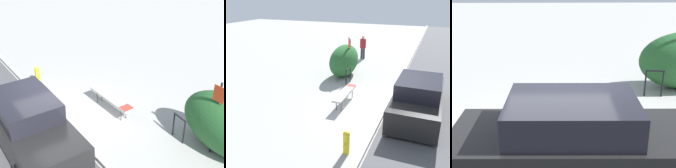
# 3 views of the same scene
# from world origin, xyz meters

# --- Properties ---
(ground_plane) EXTENTS (60.00, 60.00, 0.00)m
(ground_plane) POSITION_xyz_m (0.00, 0.00, 0.00)
(ground_plane) COLOR #9E9E99
(curb) EXTENTS (60.00, 0.20, 0.13)m
(curb) POSITION_xyz_m (0.00, 0.00, 0.07)
(curb) COLOR #A8A8A3
(curb) RESTS_ON ground_plane
(bench) EXTENTS (2.13, 0.42, 0.55)m
(bench) POSITION_xyz_m (0.25, 1.78, 0.49)
(bench) COLOR #515156
(bench) RESTS_ON ground_plane
(bike_rack) EXTENTS (0.55, 0.12, 0.83)m
(bike_rack) POSITION_xyz_m (2.81, 2.54, 0.50)
(bike_rack) COLOR black
(bike_rack) RESTS_ON ground_plane
(sign_post) EXTENTS (0.36, 0.08, 2.30)m
(sign_post) POSITION_xyz_m (3.80, 2.86, 1.38)
(sign_post) COLOR black
(sign_post) RESTS_ON ground_plane
(fire_hydrant) EXTENTS (0.36, 0.22, 0.77)m
(fire_hydrant) POSITION_xyz_m (-3.18, 0.46, 0.41)
(fire_hydrant) COLOR gold
(fire_hydrant) RESTS_ON ground_plane
(parked_car_near) EXTENTS (4.65, 1.85, 1.55)m
(parked_car_near) POSITION_xyz_m (0.35, -1.28, 0.69)
(parked_car_near) COLOR black
(parked_car_near) RESTS_ON ground_plane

